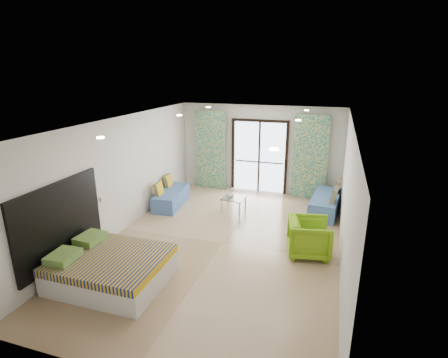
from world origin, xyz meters
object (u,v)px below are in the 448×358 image
(coffee_table, at_px, (234,199))
(armchair, at_px, (309,236))
(daybed_left, at_px, (171,197))
(bed, at_px, (110,268))
(daybed_right, at_px, (326,203))

(coffee_table, xyz_separation_m, armchair, (2.15, -1.79, 0.08))
(daybed_left, distance_m, armchair, 4.32)
(daybed_left, bearing_deg, bed, -86.80)
(daybed_left, xyz_separation_m, daybed_right, (4.23, 0.78, 0.02))
(armchair, bearing_deg, coffee_table, 39.52)
(armchair, bearing_deg, daybed_right, -16.53)
(daybed_left, relative_size, daybed_right, 0.92)
(daybed_right, distance_m, coffee_table, 2.49)
(bed, bearing_deg, daybed_left, 99.57)
(daybed_right, relative_size, coffee_table, 2.63)
(bed, relative_size, daybed_right, 1.08)
(bed, xyz_separation_m, daybed_right, (3.59, 4.56, -0.01))
(daybed_right, bearing_deg, daybed_left, -164.37)
(bed, height_order, daybed_right, daybed_right)
(daybed_right, bearing_deg, bed, -122.98)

